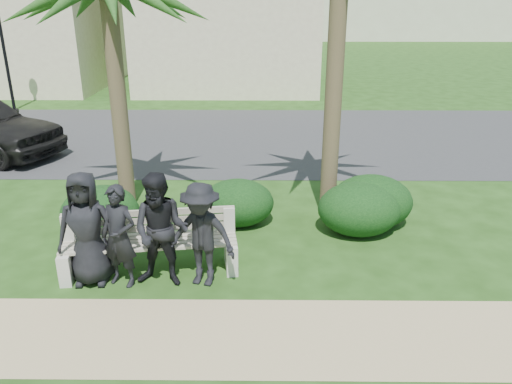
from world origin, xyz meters
TOP-DOWN VIEW (x-y plane):
  - ground at (0.00, 0.00)m, footprint 160.00×160.00m
  - footpath at (0.00, -1.80)m, footprint 30.00×1.60m
  - asphalt_street at (0.00, 8.00)m, footprint 160.00×8.00m
  - stucco_bldg_right at (-1.00, 18.00)m, footprint 8.40×8.40m
  - street_lamp at (-9.00, 12.00)m, footprint 0.36×0.36m
  - park_bench at (-1.16, -0.20)m, footprint 2.71×0.95m
  - man_a at (-2.00, -0.50)m, footprint 0.87×0.60m
  - man_b at (-1.52, -0.56)m, footprint 0.65×0.53m
  - man_c at (-0.91, -0.56)m, footprint 0.92×0.77m
  - man_d at (-0.33, -0.53)m, footprint 1.15×0.85m
  - hedge_a at (-2.34, 1.11)m, footprint 1.40×1.15m
  - hedge_b at (-2.39, 1.45)m, footprint 1.24×1.03m
  - hedge_c at (0.09, 1.62)m, footprint 1.35×1.12m
  - hedge_d at (-0.17, 1.69)m, footprint 1.10×0.91m
  - hedge_e at (2.29, 1.24)m, footprint 1.47×1.22m
  - hedge_f at (2.58, 1.59)m, footprint 1.51×1.25m

SIDE VIEW (x-z plane):
  - ground at x=0.00m, z-range 0.00..0.00m
  - footpath at x=0.00m, z-range -0.01..0.01m
  - asphalt_street at x=0.00m, z-range -0.01..0.01m
  - hedge_d at x=-0.17m, z-range 0.00..0.72m
  - hedge_b at x=-2.39m, z-range 0.00..0.81m
  - park_bench at x=-1.16m, z-range -0.04..0.88m
  - hedge_c at x=0.09m, z-range 0.00..0.88m
  - hedge_a at x=-2.34m, z-range 0.00..0.91m
  - hedge_e at x=2.29m, z-range 0.00..0.96m
  - hedge_f at x=2.58m, z-range 0.00..0.99m
  - man_b at x=-1.52m, z-range 0.00..1.55m
  - man_d at x=-0.33m, z-range 0.00..1.58m
  - man_c at x=-0.91m, z-range 0.00..1.73m
  - man_a at x=-2.00m, z-range 0.00..1.73m
  - street_lamp at x=-9.00m, z-range 0.80..5.09m
  - stucco_bldg_right at x=-1.00m, z-range 0.01..7.31m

